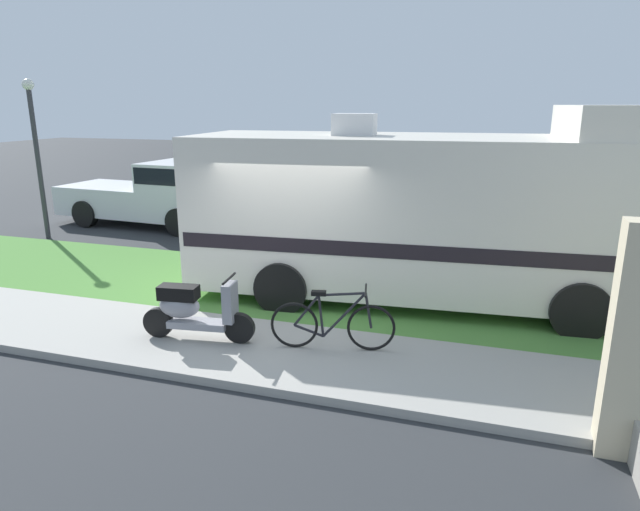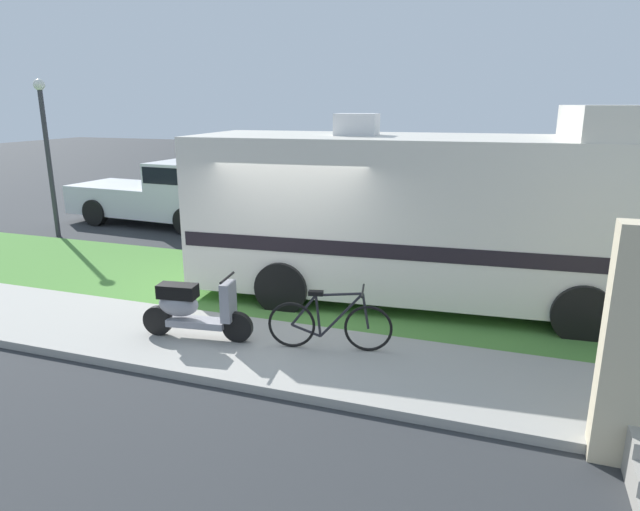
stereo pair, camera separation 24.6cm
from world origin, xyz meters
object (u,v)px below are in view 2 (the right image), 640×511
(pickup_truck_near, at_px, (173,191))
(bicycle, at_px, (330,324))
(scooter, at_px, (192,308))
(pickup_truck_far, at_px, (299,181))
(bottle_green, at_px, (623,378))
(motorhome_rv, at_px, (430,213))
(street_lamp_post, at_px, (47,143))

(pickup_truck_near, bearing_deg, bicycle, -44.27)
(scooter, height_order, pickup_truck_far, pickup_truck_far)
(bicycle, bearing_deg, bottle_green, 2.10)
(motorhome_rv, height_order, street_lamp_post, street_lamp_post)
(street_lamp_post, bearing_deg, pickup_truck_near, 46.00)
(motorhome_rv, height_order, bicycle, motorhome_rv)
(scooter, height_order, street_lamp_post, street_lamp_post)
(pickup_truck_far, relative_size, bottle_green, 19.44)
(bottle_green, xyz_separation_m, street_lamp_post, (-12.74, 4.38, 2.20))
(pickup_truck_near, xyz_separation_m, bottle_green, (10.58, -6.61, -0.74))
(pickup_truck_far, distance_m, street_lamp_post, 7.53)
(pickup_truck_near, relative_size, pickup_truck_far, 0.95)
(bottle_green, distance_m, street_lamp_post, 13.65)
(motorhome_rv, bearing_deg, bottle_green, -43.12)
(scooter, relative_size, street_lamp_post, 0.42)
(bicycle, distance_m, pickup_truck_far, 11.17)
(motorhome_rv, bearing_deg, pickup_truck_near, 152.70)
(scooter, bearing_deg, street_lamp_post, 145.90)
(motorhome_rv, bearing_deg, scooter, -134.43)
(scooter, relative_size, bicycle, 0.98)
(scooter, relative_size, pickup_truck_far, 0.29)
(motorhome_rv, distance_m, bottle_green, 3.99)
(bicycle, height_order, pickup_truck_far, pickup_truck_far)
(pickup_truck_near, height_order, bottle_green, pickup_truck_near)
(motorhome_rv, xyz_separation_m, scooter, (-2.92, -2.98, -1.03))
(scooter, distance_m, bottle_green, 5.68)
(motorhome_rv, relative_size, pickup_truck_far, 1.41)
(pickup_truck_far, bearing_deg, street_lamp_post, -129.09)
(bicycle, height_order, pickup_truck_near, pickup_truck_near)
(scooter, bearing_deg, bicycle, 7.93)
(pickup_truck_far, bearing_deg, pickup_truck_near, -125.55)
(scooter, xyz_separation_m, street_lamp_post, (-7.08, 4.80, 1.87))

